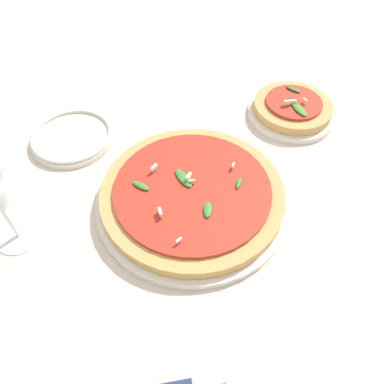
% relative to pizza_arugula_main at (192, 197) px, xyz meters
% --- Properties ---
extents(ground_plane, '(6.00, 6.00, 0.00)m').
position_rel_pizza_arugula_main_xyz_m(ground_plane, '(-0.03, 0.00, -0.02)').
color(ground_plane, beige).
extents(pizza_arugula_main, '(0.32, 0.32, 0.05)m').
position_rel_pizza_arugula_main_xyz_m(pizza_arugula_main, '(0.00, 0.00, 0.00)').
color(pizza_arugula_main, silver).
rests_on(pizza_arugula_main, ground_plane).
extents(pizza_personal_side, '(0.18, 0.18, 0.05)m').
position_rel_pizza_arugula_main_xyz_m(pizza_personal_side, '(0.18, 0.25, -0.00)').
color(pizza_personal_side, silver).
rests_on(pizza_personal_side, ground_plane).
extents(side_plate_white, '(0.16, 0.16, 0.02)m').
position_rel_pizza_arugula_main_xyz_m(side_plate_white, '(-0.24, 0.13, -0.01)').
color(side_plate_white, silver).
rests_on(side_plate_white, ground_plane).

